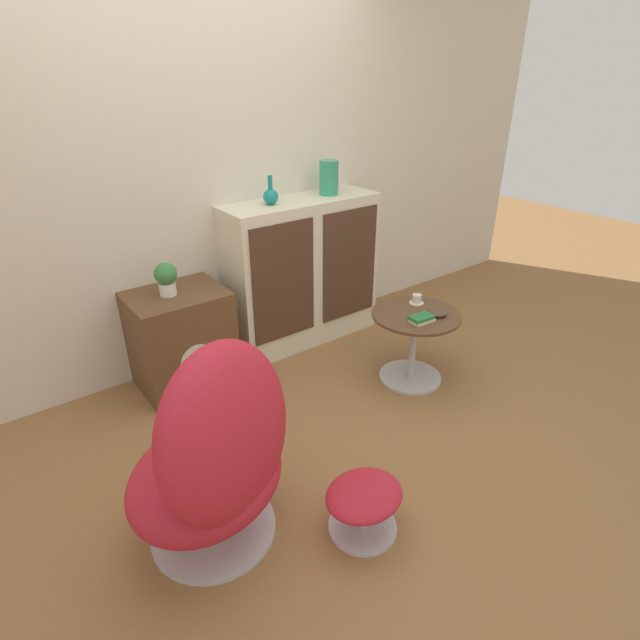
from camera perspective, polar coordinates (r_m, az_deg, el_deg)
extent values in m
plane|color=olive|center=(2.84, 2.14, -14.42)|extent=(12.00, 12.00, 0.00)
cube|color=beige|center=(3.37, -13.08, 16.42)|extent=(6.40, 0.06, 2.60)
cube|color=beige|center=(3.67, -2.03, 5.48)|extent=(1.15, 0.38, 1.07)
cube|color=#472D1E|center=(3.35, -4.14, 4.27)|extent=(0.48, 0.01, 0.81)
cube|color=#472D1E|center=(3.67, 3.41, 6.34)|extent=(0.48, 0.01, 0.81)
cube|color=brown|center=(3.32, -15.53, -2.11)|extent=(0.58, 0.46, 0.64)
cylinder|color=beige|center=(3.15, -13.74, -4.61)|extent=(0.23, 0.01, 0.23)
cylinder|color=#B7B7BC|center=(2.49, -12.00, -22.25)|extent=(0.55, 0.55, 0.02)
cylinder|color=#B7B7BC|center=(2.43, -12.19, -20.99)|extent=(0.06, 0.06, 0.14)
ellipsoid|color=#B21E2D|center=(2.26, -12.79, -16.90)|extent=(0.92, 0.87, 0.34)
ellipsoid|color=#B21E2D|center=(2.01, -10.54, -12.34)|extent=(0.84, 0.73, 0.76)
cylinder|color=#B7B7BC|center=(2.46, 4.87, -22.45)|extent=(0.31, 0.31, 0.02)
cylinder|color=#B7B7BC|center=(2.40, 4.94, -21.21)|extent=(0.04, 0.04, 0.14)
ellipsoid|color=#B21E2D|center=(2.32, 5.06, -19.31)|extent=(0.36, 0.31, 0.09)
cylinder|color=#B7B7BC|center=(3.44, 10.25, -6.39)|extent=(0.41, 0.41, 0.02)
cylinder|color=#B7B7BC|center=(3.32, 10.58, -3.01)|extent=(0.04, 0.04, 0.45)
cylinder|color=brown|center=(3.21, 10.92, 0.60)|extent=(0.56, 0.56, 0.02)
ellipsoid|color=#147A75|center=(3.37, -5.66, 13.83)|extent=(0.10, 0.10, 0.10)
cylinder|color=#147A75|center=(3.35, -5.73, 15.35)|extent=(0.03, 0.03, 0.09)
cylinder|color=#2D8E6B|center=(3.63, 1.02, 15.96)|extent=(0.13, 0.13, 0.23)
cylinder|color=silver|center=(3.15, -17.01, 3.44)|extent=(0.10, 0.10, 0.08)
sphere|color=#387A3D|center=(3.11, -17.25, 5.08)|extent=(0.13, 0.13, 0.13)
cylinder|color=silver|center=(3.35, 10.97, 1.94)|extent=(0.10, 0.10, 0.01)
cylinder|color=silver|center=(3.34, 11.01, 2.37)|extent=(0.06, 0.06, 0.06)
cube|color=beige|center=(3.11, 11.59, -0.04)|extent=(0.15, 0.10, 0.02)
cube|color=#237038|center=(3.10, 11.52, 0.30)|extent=(0.15, 0.10, 0.02)
ellipsoid|color=#4C3828|center=(3.21, 13.21, 0.88)|extent=(0.13, 0.13, 0.04)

